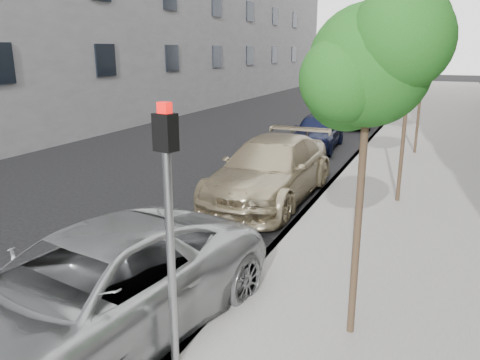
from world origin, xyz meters
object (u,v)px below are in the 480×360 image
Objects in this scene: tree_far at (427,37)px; signal_pole at (169,211)px; tree_mid at (415,30)px; sedan_rear at (366,103)px; sedan_blue at (318,131)px; minivan at (90,292)px; suv at (271,170)px; tree_near at (372,65)px; sedan_black at (359,113)px.

tree_far is 1.56× the size of signal_pole.
tree_mid is 0.99× the size of tree_far.
tree_far reaches higher than sedan_rear.
sedan_blue is 0.87× the size of sedan_rear.
minivan reaches higher than sedan_blue.
signal_pole is 1.99m from minivan.
tree_mid is 6.50m from tree_far.
tree_mid is 18.98m from sedan_rear.
minivan is at bearing -89.39° from suv.
tree_far is 1.04× the size of sedan_rear.
signal_pole is at bearing -97.51° from tree_far.
signal_pole is at bearing -139.86° from tree_near.
suv is 1.15× the size of sedan_rear.
minivan reaches higher than sedan_black.
suv reaches higher than sedan_rear.
sedan_rear is (-3.80, 18.22, -3.73)m from tree_mid.
minivan is (-1.40, 0.11, -1.41)m from signal_pole.
suv is 1.31× the size of sedan_black.
tree_near reaches higher than signal_pole.
tree_near is 0.80× the size of suv.
sedan_black is (-3.33, 6.46, -3.70)m from tree_far.
tree_near reaches higher than suv.
tree_near is 13.86m from sedan_blue.
suv is (0.00, 7.23, 0.04)m from minivan.
sedan_blue is at bearing 94.95° from suv.
tree_near is 2.99m from signal_pole.
tree_near is 19.98m from sedan_black.
tree_far is 14.92m from signal_pole.
signal_pole reaches higher than sedan_black.
sedan_blue is (-3.88, 6.45, -3.72)m from tree_mid.
tree_far reaches higher than minivan.
tree_near is 0.89× the size of tree_mid.
tree_near is 1.05× the size of sedan_black.
tree_near is 1.38× the size of signal_pole.
tree_mid is 13.89m from sedan_black.
suv is (-1.40, 7.34, -1.37)m from signal_pole.
tree_far is at bearing -67.06° from sedan_black.
tree_mid reaches higher than signal_pole.
tree_mid is at bearing 13.90° from suv.
suv reaches higher than minivan.
sedan_blue is 0.98× the size of sedan_black.
sedan_blue reaches higher than sedan_black.
tree_mid is 1.17× the size of sedan_black.
sedan_black is at bearing 82.03° from sedan_blue.
tree_far is 0.90× the size of suv.
sedan_rear is (-3.80, 24.72, -3.10)m from tree_near.
sedan_blue is (-3.88, 12.95, -3.08)m from tree_near.
tree_far is (-0.00, 13.00, 0.61)m from tree_near.
tree_near is at bearing -84.61° from sedan_black.
sedan_rear is at bearing 98.75° from tree_near.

